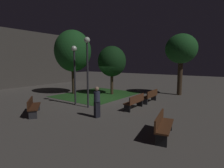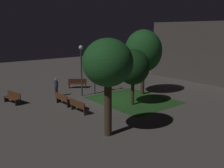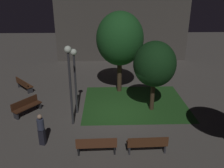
% 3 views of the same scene
% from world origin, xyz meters
% --- Properties ---
extents(ground_plane, '(60.00, 60.00, 0.00)m').
position_xyz_m(ground_plane, '(0.00, 0.00, 0.00)').
color(ground_plane, '#56514C').
extents(grass_lawn, '(6.58, 5.46, 0.01)m').
position_xyz_m(grass_lawn, '(1.21, 1.36, 0.01)').
color(grass_lawn, '#23511E').
rests_on(grass_lawn, ground).
extents(bench_path_side, '(1.81, 0.52, 0.88)m').
position_xyz_m(bench_path_side, '(-1.12, -3.74, 0.48)').
color(bench_path_side, brown).
rests_on(bench_path_side, ground).
extents(bench_front_right, '(1.81, 0.53, 0.88)m').
position_xyz_m(bench_front_right, '(1.13, -3.74, 0.48)').
color(bench_front_right, '#512D19').
rests_on(bench_front_right, ground).
extents(bench_lawn_edge, '(1.45, 1.74, 0.88)m').
position_xyz_m(bench_lawn_edge, '(-5.40, 0.16, 0.48)').
color(bench_lawn_edge, '#422314').
rests_on(bench_lawn_edge, ground).
extents(bench_front_left, '(1.57, 1.65, 0.88)m').
position_xyz_m(bench_front_left, '(-6.70, 3.71, 0.48)').
color(bench_front_left, '#512D19').
rests_on(bench_front_left, ground).
extents(tree_back_left, '(3.22, 3.22, 5.66)m').
position_xyz_m(tree_back_left, '(0.32, 3.38, 3.81)').
color(tree_back_left, '#423021').
rests_on(tree_back_left, ground).
extents(tree_lawn_side, '(2.46, 2.46, 4.25)m').
position_xyz_m(tree_lawn_side, '(2.14, 0.42, 2.91)').
color(tree_lawn_side, '#423021').
rests_on(tree_lawn_side, ground).
extents(lamp_post_path_center, '(0.36, 0.36, 3.91)m').
position_xyz_m(lamp_post_path_center, '(-2.41, 0.13, 2.71)').
color(lamp_post_path_center, '#333338').
rests_on(lamp_post_path_center, ground).
extents(lamp_post_near_wall, '(0.36, 0.36, 4.36)m').
position_xyz_m(lamp_post_near_wall, '(-2.51, -1.15, 2.98)').
color(lamp_post_near_wall, '#333338').
rests_on(lamp_post_near_wall, ground).
extents(pedestrian, '(0.32, 0.32, 1.61)m').
position_xyz_m(pedestrian, '(-3.71, -2.96, 0.85)').
color(pedestrian, black).
rests_on(pedestrian, ground).
extents(building_wall_backdrop, '(13.50, 0.80, 6.47)m').
position_xyz_m(building_wall_backdrop, '(1.08, 11.79, 3.23)').
color(building_wall_backdrop, '#4C4742').
rests_on(building_wall_backdrop, ground).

